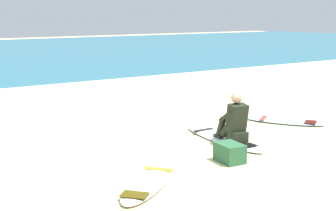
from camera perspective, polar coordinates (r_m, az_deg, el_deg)
name	(u,v)px	position (r m, az deg, el deg)	size (l,w,h in m)	color
ground_plane	(202,157)	(8.19, 4.22, -6.27)	(80.00, 80.00, 0.00)	beige
breaking_foam	(44,89)	(15.48, -14.99, 2.00)	(80.00, 0.90, 0.11)	white
surfboard_main	(222,138)	(9.23, 6.67, -4.04)	(0.60, 2.29, 0.08)	silver
surfer_seated	(234,122)	(8.87, 8.13, -2.03)	(0.41, 0.73, 0.95)	black
surfboard_spare_near	(148,182)	(6.89, -2.47, -9.40)	(1.71, 1.58, 0.08)	#EFE5C6
surfboard_spare_far	(285,121)	(10.92, 14.17, -1.89)	(1.40, 1.75, 0.08)	#9ED1E5
beach_bag	(230,153)	(7.91, 7.58, -5.77)	(0.36, 0.48, 0.32)	#285B38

